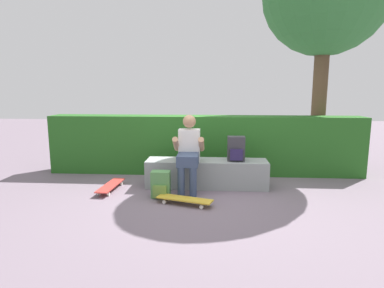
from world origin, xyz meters
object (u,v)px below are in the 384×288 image
skateboard_near_person (185,199)px  backpack_on_ground (161,185)px  person_skater (189,150)px  skateboard_beside_bench (111,186)px  bench_main (207,173)px  backpack_on_bench (236,149)px

skateboard_near_person → backpack_on_ground: (-0.38, 0.29, 0.12)m
person_skater → skateboard_beside_bench: (-1.25, -0.09, -0.57)m
skateboard_near_person → backpack_on_ground: size_ratio=2.06×
bench_main → skateboard_beside_bench: (-1.53, -0.31, -0.15)m
backpack_on_bench → person_skater: bearing=-164.7°
bench_main → backpack_on_bench: (0.48, -0.01, 0.42)m
skateboard_near_person → backpack_on_bench: 1.29m
person_skater → skateboard_near_person: 0.87m
backpack_on_bench → backpack_on_ground: (-1.15, -0.58, -0.45)m
bench_main → person_skater: (-0.28, -0.22, 0.42)m
skateboard_near_person → person_skater: bearing=89.3°
skateboard_beside_bench → backpack_on_ground: size_ratio=2.03×
backpack_on_ground → person_skater: bearing=43.8°
backpack_on_bench → backpack_on_ground: backpack_on_bench is taller
bench_main → backpack_on_ground: size_ratio=4.97×
person_skater → backpack_on_bench: 0.78m
bench_main → skateboard_near_person: (-0.29, -0.88, -0.15)m
bench_main → backpack_on_bench: 0.63m
backpack_on_bench → skateboard_beside_bench: bearing=-171.6°
skateboard_beside_bench → backpack_on_ground: (0.86, -0.28, 0.12)m
person_skater → backpack_on_bench: person_skater is taller
bench_main → person_skater: size_ratio=1.66×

